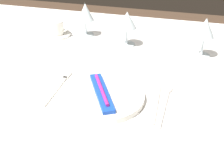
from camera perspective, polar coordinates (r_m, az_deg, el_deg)
dining_table at (r=1.16m, az=2.21°, el=-1.81°), size 1.80×1.11×0.74m
dinner_plate at (r=0.93m, az=-1.94°, el=-4.13°), size 0.26×0.26×0.02m
toothbrush_package at (r=0.92m, az=-1.95°, el=-3.26°), size 0.13×0.20×0.02m
fork_outer at (r=1.00m, az=-9.97°, el=-2.17°), size 0.02×0.21×0.00m
dinner_knife at (r=0.92m, az=8.11°, el=-5.09°), size 0.03×0.23×0.00m
spoon_soup at (r=0.94m, az=9.91°, el=-4.72°), size 0.03×0.23×0.01m
saucer_left at (r=1.40m, az=-10.49°, el=7.32°), size 0.13×0.13×0.01m
coffee_cup_left at (r=1.39m, az=-10.56°, el=8.67°), size 0.10×0.08×0.06m
wine_glass_centre at (r=1.20m, az=17.00°, el=8.01°), size 0.07×0.07×0.15m
wine_glass_right at (r=1.35m, az=-4.98°, el=11.28°), size 0.07×0.07×0.15m
wine_glass_far at (r=1.25m, az=2.83°, el=9.82°), size 0.08×0.08×0.14m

